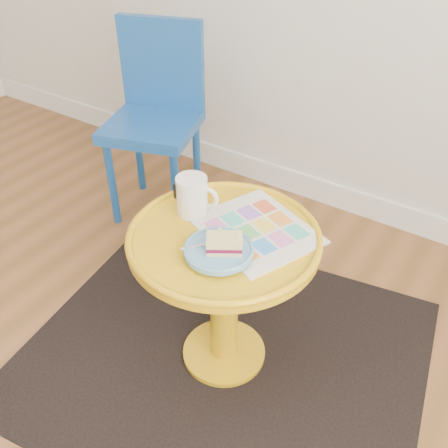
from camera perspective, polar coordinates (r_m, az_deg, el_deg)
The scene contains 8 objects.
rug at distance 1.77m, azimuth 0.00°, elevation -14.59°, with size 1.30×1.10×0.01m, color black.
side_table at distance 1.50m, azimuth 0.00°, elevation -5.72°, with size 0.55×0.55×0.52m.
chair at distance 2.26m, azimuth -7.74°, elevation 12.92°, with size 0.47×0.47×0.85m.
newspaper at distance 1.42m, azimuth 3.67°, elevation -0.65°, with size 0.32×0.27×0.01m, color silver.
mug at distance 1.46m, azimuth -3.58°, elevation 3.35°, with size 0.13×0.09×0.12m.
plate at distance 1.32m, azimuth -0.61°, elevation -3.09°, with size 0.19×0.19×0.02m.
cake_slice at distance 1.30m, azimuth 0.05°, elevation -2.25°, with size 0.11×0.10×0.04m.
fork at distance 1.33m, azimuth -1.74°, elevation -2.24°, with size 0.10×0.12×0.00m.
Camera 1 is at (1.19, 0.02, 1.39)m, focal length 40.00 mm.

